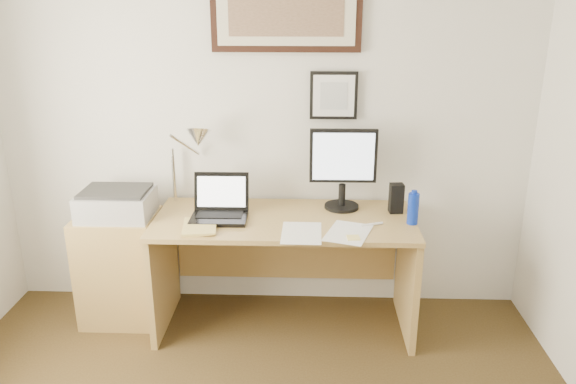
{
  "coord_description": "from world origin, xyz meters",
  "views": [
    {
      "loc": [
        0.29,
        -1.58,
        2.03
      ],
      "look_at": [
        0.18,
        1.43,
        0.99
      ],
      "focal_mm": 35.0,
      "sensor_mm": 36.0,
      "label": 1
    }
  ],
  "objects_px": {
    "printer": "(116,203)",
    "side_cabinet": "(121,268)",
    "book": "(183,227)",
    "laptop": "(220,208)",
    "water_bottle": "(413,209)",
    "lcd_monitor": "(343,165)",
    "desk": "(285,247)"
  },
  "relations": [
    {
      "from": "lcd_monitor",
      "to": "printer",
      "type": "relative_size",
      "value": 1.18
    },
    {
      "from": "water_bottle",
      "to": "lcd_monitor",
      "type": "distance_m",
      "value": 0.51
    },
    {
      "from": "side_cabinet",
      "to": "printer",
      "type": "bearing_deg",
      "value": -29.34
    },
    {
      "from": "book",
      "to": "lcd_monitor",
      "type": "xyz_separation_m",
      "value": [
        0.95,
        0.38,
        0.28
      ]
    },
    {
      "from": "side_cabinet",
      "to": "desk",
      "type": "height_order",
      "value": "desk"
    },
    {
      "from": "desk",
      "to": "lcd_monitor",
      "type": "bearing_deg",
      "value": 15.25
    },
    {
      "from": "printer",
      "to": "side_cabinet",
      "type": "bearing_deg",
      "value": 150.66
    },
    {
      "from": "side_cabinet",
      "to": "lcd_monitor",
      "type": "distance_m",
      "value": 1.59
    },
    {
      "from": "book",
      "to": "printer",
      "type": "distance_m",
      "value": 0.52
    },
    {
      "from": "side_cabinet",
      "to": "printer",
      "type": "distance_m",
      "value": 0.45
    },
    {
      "from": "desk",
      "to": "water_bottle",
      "type": "bearing_deg",
      "value": -10.56
    },
    {
      "from": "water_bottle",
      "to": "lcd_monitor",
      "type": "bearing_deg",
      "value": 149.31
    },
    {
      "from": "water_bottle",
      "to": "printer",
      "type": "distance_m",
      "value": 1.83
    },
    {
      "from": "side_cabinet",
      "to": "book",
      "type": "xyz_separation_m",
      "value": [
        0.48,
        -0.24,
        0.4
      ]
    },
    {
      "from": "water_bottle",
      "to": "desk",
      "type": "distance_m",
      "value": 0.85
    },
    {
      "from": "desk",
      "to": "printer",
      "type": "relative_size",
      "value": 3.64
    },
    {
      "from": "book",
      "to": "lcd_monitor",
      "type": "distance_m",
      "value": 1.06
    },
    {
      "from": "side_cabinet",
      "to": "printer",
      "type": "xyz_separation_m",
      "value": [
        0.02,
        -0.01,
        0.45
      ]
    },
    {
      "from": "side_cabinet",
      "to": "lcd_monitor",
      "type": "height_order",
      "value": "lcd_monitor"
    },
    {
      "from": "desk",
      "to": "book",
      "type": "bearing_deg",
      "value": -154.58
    },
    {
      "from": "water_bottle",
      "to": "desk",
      "type": "bearing_deg",
      "value": 169.44
    },
    {
      "from": "lcd_monitor",
      "to": "printer",
      "type": "bearing_deg",
      "value": -174.15
    },
    {
      "from": "book",
      "to": "laptop",
      "type": "xyz_separation_m",
      "value": [
        0.19,
        0.19,
        0.05
      ]
    },
    {
      "from": "lcd_monitor",
      "to": "printer",
      "type": "xyz_separation_m",
      "value": [
        -1.41,
        -0.14,
        -0.22
      ]
    },
    {
      "from": "water_bottle",
      "to": "laptop",
      "type": "distance_m",
      "value": 1.17
    },
    {
      "from": "desk",
      "to": "laptop",
      "type": "bearing_deg",
      "value": -167.91
    },
    {
      "from": "laptop",
      "to": "printer",
      "type": "distance_m",
      "value": 0.66
    },
    {
      "from": "side_cabinet",
      "to": "book",
      "type": "distance_m",
      "value": 0.67
    },
    {
      "from": "water_bottle",
      "to": "printer",
      "type": "xyz_separation_m",
      "value": [
        -1.82,
        0.1,
        -0.03
      ]
    },
    {
      "from": "side_cabinet",
      "to": "laptop",
      "type": "bearing_deg",
      "value": -4.18
    },
    {
      "from": "lcd_monitor",
      "to": "laptop",
      "type": "bearing_deg",
      "value": -166.38
    },
    {
      "from": "book",
      "to": "desk",
      "type": "bearing_deg",
      "value": 25.42
    }
  ]
}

